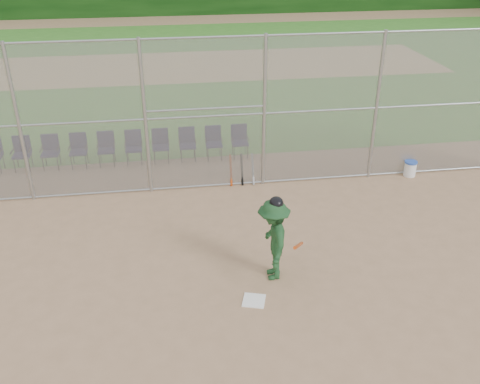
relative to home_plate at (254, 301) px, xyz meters
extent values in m
plane|color=#A77F5D|center=(0.09, -0.12, -0.01)|extent=(100.00, 100.00, 0.00)
plane|color=#326F21|center=(0.09, 17.88, 0.00)|extent=(100.00, 100.00, 0.00)
plane|color=tan|center=(0.09, 17.88, 0.00)|extent=(24.00, 24.00, 0.00)
cube|color=gray|center=(0.09, 4.88, 1.99)|extent=(16.00, 0.02, 4.00)
cylinder|color=#9EA3A8|center=(0.09, 4.88, 3.94)|extent=(16.00, 0.05, 0.05)
cube|color=white|center=(0.00, 0.00, 0.00)|extent=(0.52, 0.52, 0.02)
imported|color=#1B4522|center=(0.50, 0.73, 0.85)|extent=(0.70, 1.14, 1.72)
ellipsoid|color=black|center=(0.50, 0.73, 1.68)|extent=(0.27, 0.30, 0.23)
cylinder|color=#CF4713|center=(0.90, 0.33, 0.94)|extent=(0.40, 0.75, 0.43)
cylinder|color=white|center=(5.25, 4.76, 0.18)|extent=(0.33, 0.33, 0.39)
cylinder|color=#294EB2|center=(5.25, 4.76, 0.40)|extent=(0.35, 0.35, 0.05)
cylinder|color=#D84C14|center=(0.23, 4.97, 0.41)|extent=(0.06, 0.31, 0.83)
cylinder|color=black|center=(0.53, 4.97, 0.40)|extent=(0.06, 0.33, 0.82)
cylinder|color=#B2B2B7|center=(0.83, 4.97, 0.40)|extent=(0.06, 0.36, 0.82)
camera|label=1|loc=(-1.45, -7.90, 6.50)|focal=40.00mm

